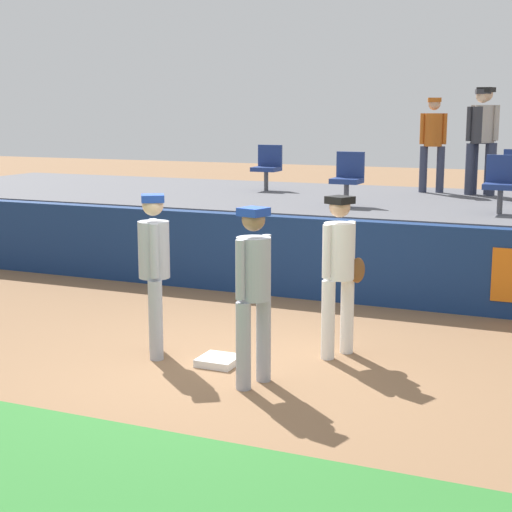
{
  "coord_description": "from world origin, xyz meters",
  "views": [
    {
      "loc": [
        3.5,
        -7.06,
        2.65
      ],
      "look_at": [
        -0.05,
        1.18,
        1.0
      ],
      "focal_mm": 55.6,
      "sensor_mm": 36.0,
      "label": 1
    }
  ],
  "objects_px": {
    "spectator_casual": "(481,134)",
    "seat_front_right": "(502,181)",
    "seat_front_center": "(348,176)",
    "spectator_capped": "(484,133)",
    "player_fielder_home": "(340,265)",
    "spectator_hooded": "(433,138)",
    "first_base": "(219,361)",
    "seat_back_left": "(268,165)",
    "player_coach_visitor": "(154,263)",
    "player_runner_visitor": "(254,284)"
  },
  "relations": [
    {
      "from": "spectator_hooded",
      "to": "spectator_capped",
      "type": "xyz_separation_m",
      "value": [
        0.9,
        -0.1,
        0.1
      ]
    },
    {
      "from": "player_coach_visitor",
      "to": "seat_back_left",
      "type": "height_order",
      "value": "seat_back_left"
    },
    {
      "from": "spectator_hooded",
      "to": "player_fielder_home",
      "type": "bearing_deg",
      "value": 78.53
    },
    {
      "from": "seat_front_right",
      "to": "spectator_casual",
      "type": "bearing_deg",
      "value": 104.69
    },
    {
      "from": "seat_front_center",
      "to": "player_fielder_home",
      "type": "bearing_deg",
      "value": -74.31
    },
    {
      "from": "player_coach_visitor",
      "to": "seat_back_left",
      "type": "bearing_deg",
      "value": 159.81
    },
    {
      "from": "spectator_casual",
      "to": "seat_back_left",
      "type": "bearing_deg",
      "value": -3.89
    },
    {
      "from": "seat_back_left",
      "to": "seat_front_center",
      "type": "height_order",
      "value": "same"
    },
    {
      "from": "player_runner_visitor",
      "to": "player_coach_visitor",
      "type": "height_order",
      "value": "player_coach_visitor"
    },
    {
      "from": "seat_front_right",
      "to": "spectator_hooded",
      "type": "xyz_separation_m",
      "value": [
        -1.51,
        2.61,
        0.51
      ]
    },
    {
      "from": "player_coach_visitor",
      "to": "first_base",
      "type": "bearing_deg",
      "value": 56.14
    },
    {
      "from": "player_runner_visitor",
      "to": "spectator_capped",
      "type": "relative_size",
      "value": 0.94
    },
    {
      "from": "player_fielder_home",
      "to": "seat_back_left",
      "type": "relative_size",
      "value": 2.09
    },
    {
      "from": "spectator_capped",
      "to": "first_base",
      "type": "bearing_deg",
      "value": 92.64
    },
    {
      "from": "player_coach_visitor",
      "to": "spectator_capped",
      "type": "bearing_deg",
      "value": 129.14
    },
    {
      "from": "seat_back_left",
      "to": "seat_front_right",
      "type": "bearing_deg",
      "value": -22.22
    },
    {
      "from": "first_base",
      "to": "spectator_capped",
      "type": "xyz_separation_m",
      "value": [
        1.67,
        7.19,
        2.22
      ]
    },
    {
      "from": "player_fielder_home",
      "to": "seat_front_right",
      "type": "xyz_separation_m",
      "value": [
        1.21,
        3.88,
        0.63
      ]
    },
    {
      "from": "seat_back_left",
      "to": "seat_front_center",
      "type": "distance_m",
      "value": 2.77
    },
    {
      "from": "seat_front_right",
      "to": "seat_back_left",
      "type": "bearing_deg",
      "value": 157.78
    },
    {
      "from": "player_runner_visitor",
      "to": "seat_front_right",
      "type": "height_order",
      "value": "seat_front_right"
    },
    {
      "from": "player_coach_visitor",
      "to": "seat_front_center",
      "type": "xyz_separation_m",
      "value": [
        0.75,
        4.66,
        0.62
      ]
    },
    {
      "from": "seat_back_left",
      "to": "player_fielder_home",
      "type": "bearing_deg",
      "value": -60.67
    },
    {
      "from": "seat_front_center",
      "to": "spectator_hooded",
      "type": "height_order",
      "value": "spectator_hooded"
    },
    {
      "from": "spectator_hooded",
      "to": "spectator_capped",
      "type": "distance_m",
      "value": 0.91
    },
    {
      "from": "player_runner_visitor",
      "to": "seat_front_center",
      "type": "bearing_deg",
      "value": -157.76
    },
    {
      "from": "player_runner_visitor",
      "to": "spectator_hooded",
      "type": "relative_size",
      "value": 1.03
    },
    {
      "from": "player_fielder_home",
      "to": "spectator_capped",
      "type": "xyz_separation_m",
      "value": [
        0.61,
        6.39,
        1.24
      ]
    },
    {
      "from": "player_coach_visitor",
      "to": "spectator_capped",
      "type": "relative_size",
      "value": 0.95
    },
    {
      "from": "seat_front_center",
      "to": "spectator_capped",
      "type": "distance_m",
      "value": 3.09
    },
    {
      "from": "seat_back_left",
      "to": "spectator_hooded",
      "type": "relative_size",
      "value": 0.49
    },
    {
      "from": "first_base",
      "to": "spectator_casual",
      "type": "height_order",
      "value": "spectator_casual"
    },
    {
      "from": "player_coach_visitor",
      "to": "spectator_hooded",
      "type": "height_order",
      "value": "spectator_hooded"
    },
    {
      "from": "player_fielder_home",
      "to": "spectator_hooded",
      "type": "relative_size",
      "value": 1.03
    },
    {
      "from": "player_coach_visitor",
      "to": "seat_front_right",
      "type": "xyz_separation_m",
      "value": [
        3.06,
        4.66,
        0.62
      ]
    },
    {
      "from": "seat_front_center",
      "to": "seat_front_right",
      "type": "distance_m",
      "value": 2.3
    },
    {
      "from": "player_fielder_home",
      "to": "player_coach_visitor",
      "type": "height_order",
      "value": "player_coach_visitor"
    },
    {
      "from": "spectator_capped",
      "to": "player_coach_visitor",
      "type": "bearing_deg",
      "value": 86.87
    },
    {
      "from": "player_runner_visitor",
      "to": "spectator_capped",
      "type": "height_order",
      "value": "spectator_capped"
    },
    {
      "from": "spectator_casual",
      "to": "seat_front_right",
      "type": "bearing_deg",
      "value": 90.13
    },
    {
      "from": "first_base",
      "to": "seat_front_right",
      "type": "relative_size",
      "value": 0.48
    },
    {
      "from": "player_fielder_home",
      "to": "seat_back_left",
      "type": "height_order",
      "value": "seat_back_left"
    },
    {
      "from": "player_runner_visitor",
      "to": "spectator_casual",
      "type": "height_order",
      "value": "spectator_casual"
    },
    {
      "from": "seat_front_center",
      "to": "spectator_capped",
      "type": "bearing_deg",
      "value": 55.96
    },
    {
      "from": "first_base",
      "to": "seat_back_left",
      "type": "bearing_deg",
      "value": 108.15
    },
    {
      "from": "player_fielder_home",
      "to": "player_coach_visitor",
      "type": "xyz_separation_m",
      "value": [
        -1.84,
        -0.78,
        0.01
      ]
    },
    {
      "from": "spectator_casual",
      "to": "player_fielder_home",
      "type": "bearing_deg",
      "value": 70.45
    },
    {
      "from": "seat_front_center",
      "to": "spectator_hooded",
      "type": "bearing_deg",
      "value": 73.02
    },
    {
      "from": "spectator_capped",
      "to": "seat_back_left",
      "type": "bearing_deg",
      "value": 26.37
    },
    {
      "from": "spectator_casual",
      "to": "first_base",
      "type": "bearing_deg",
      "value": 62.71
    }
  ]
}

